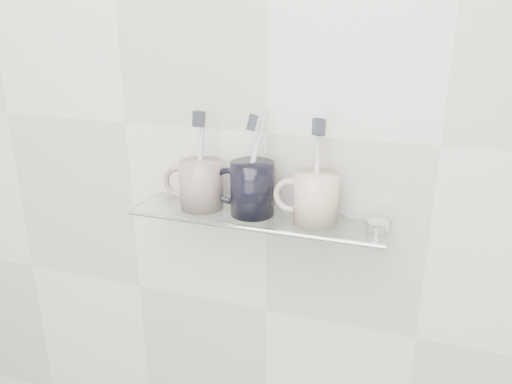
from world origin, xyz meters
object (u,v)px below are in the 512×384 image
at_px(shelf_glass, 257,217).
at_px(mug_right, 316,198).
at_px(mug_center, 252,189).
at_px(mug_left, 201,185).

relative_size(shelf_glass, mug_right, 5.31).
bearing_deg(mug_center, shelf_glass, -15.39).
distance_m(mug_left, mug_center, 0.11).
height_order(mug_center, mug_right, mug_center).
relative_size(shelf_glass, mug_center, 4.77).
relative_size(shelf_glass, mug_left, 5.18).
relative_size(mug_left, mug_right, 1.02).
height_order(mug_left, mug_right, mug_left).
distance_m(mug_left, mug_right, 0.23).
height_order(shelf_glass, mug_center, mug_center).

